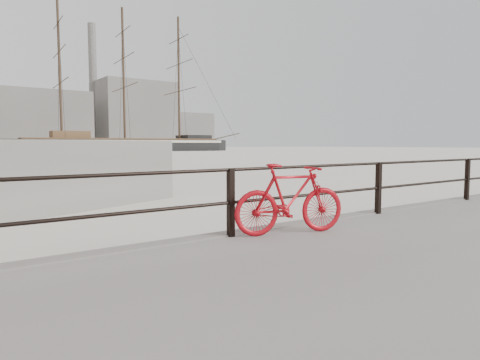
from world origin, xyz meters
TOP-DOWN VIEW (x-y plane):
  - ground at (0.00, 0.00)m, footprint 400.00×400.00m
  - guardrail at (0.00, -0.15)m, footprint 28.00×0.10m
  - bicycle at (-2.68, -0.54)m, footprint 1.77×0.76m
  - barque_black at (30.63, 91.77)m, footprint 62.15×24.88m
  - industrial_west at (20.00, 140.00)m, footprint 32.00×18.00m
  - industrial_mid at (55.00, 145.00)m, footprint 26.00×20.00m
  - industrial_east at (78.00, 150.00)m, footprint 20.00×16.00m
  - smokestack at (42.00, 150.00)m, footprint 2.80×2.80m

SIDE VIEW (x-z plane):
  - ground at x=0.00m, z-range 0.00..0.00m
  - barque_black at x=30.63m, z-range -17.15..17.15m
  - guardrail at x=0.00m, z-range 0.35..1.35m
  - bicycle at x=-2.68m, z-range 0.35..1.42m
  - industrial_east at x=78.00m, z-range 0.00..14.00m
  - industrial_west at x=20.00m, z-range 0.00..18.00m
  - industrial_mid at x=55.00m, z-range 0.00..24.00m
  - smokestack at x=42.00m, z-range 0.00..44.00m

